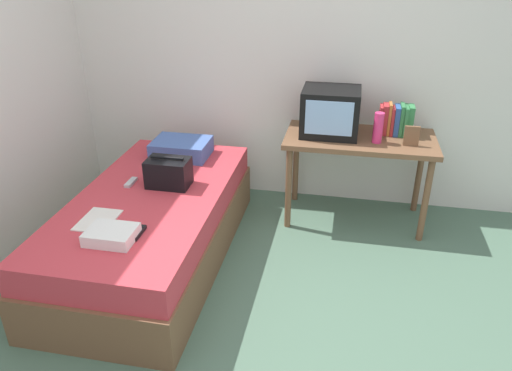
# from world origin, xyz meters

# --- Properties ---
(ground_plane) EXTENTS (8.00, 8.00, 0.00)m
(ground_plane) POSITION_xyz_m (0.00, 0.00, 0.00)
(ground_plane) COLOR #4C6B56
(wall_back) EXTENTS (5.20, 0.10, 2.60)m
(wall_back) POSITION_xyz_m (0.00, 2.00, 1.30)
(wall_back) COLOR silver
(wall_back) RESTS_ON ground
(bed) EXTENTS (1.00, 2.00, 0.52)m
(bed) POSITION_xyz_m (-0.87, 0.73, 0.26)
(bed) COLOR brown
(bed) RESTS_ON ground
(desk) EXTENTS (1.16, 0.60, 0.73)m
(desk) POSITION_xyz_m (0.54, 1.60, 0.64)
(desk) COLOR brown
(desk) RESTS_ON ground
(tv) EXTENTS (0.44, 0.39, 0.36)m
(tv) POSITION_xyz_m (0.29, 1.62, 0.91)
(tv) COLOR black
(tv) RESTS_ON desk
(water_bottle) EXTENTS (0.07, 0.07, 0.23)m
(water_bottle) POSITION_xyz_m (0.66, 1.50, 0.85)
(water_bottle) COLOR #E53372
(water_bottle) RESTS_ON desk
(book_row) EXTENTS (0.26, 0.17, 0.25)m
(book_row) POSITION_xyz_m (0.80, 1.71, 0.85)
(book_row) COLOR #B72D33
(book_row) RESTS_ON desk
(picture_frame) EXTENTS (0.11, 0.02, 0.15)m
(picture_frame) POSITION_xyz_m (0.90, 1.48, 0.80)
(picture_frame) COLOR brown
(picture_frame) RESTS_ON desk
(pillow) EXTENTS (0.45, 0.34, 0.13)m
(pillow) POSITION_xyz_m (-0.88, 1.42, 0.59)
(pillow) COLOR #4766AD
(pillow) RESTS_ON bed
(handbag) EXTENTS (0.30, 0.20, 0.22)m
(handbag) POSITION_xyz_m (-0.79, 0.89, 0.63)
(handbag) COLOR black
(handbag) RESTS_ON bed
(magazine) EXTENTS (0.21, 0.29, 0.01)m
(magazine) POSITION_xyz_m (-1.05, 0.33, 0.53)
(magazine) COLOR white
(magazine) RESTS_ON bed
(remote_dark) EXTENTS (0.04, 0.16, 0.02)m
(remote_dark) POSITION_xyz_m (-0.74, 0.23, 0.54)
(remote_dark) COLOR black
(remote_dark) RESTS_ON bed
(remote_silver) EXTENTS (0.04, 0.14, 0.02)m
(remote_silver) POSITION_xyz_m (-1.07, 0.86, 0.54)
(remote_silver) COLOR #B7B7BC
(remote_silver) RESTS_ON bed
(folded_towel) EXTENTS (0.28, 0.22, 0.07)m
(folded_towel) POSITION_xyz_m (-0.86, 0.14, 0.56)
(folded_towel) COLOR white
(folded_towel) RESTS_ON bed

